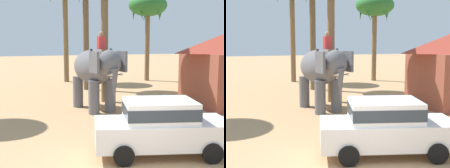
{
  "view_description": "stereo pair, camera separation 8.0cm",
  "coord_description": "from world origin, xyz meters",
  "views": [
    {
      "loc": [
        -2.93,
        -7.09,
        3.52
      ],
      "look_at": [
        1.06,
        5.54,
        1.6
      ],
      "focal_mm": 49.78,
      "sensor_mm": 36.0,
      "label": 1
    },
    {
      "loc": [
        -2.86,
        -7.11,
        3.52
      ],
      "look_at": [
        1.06,
        5.54,
        1.6
      ],
      "focal_mm": 49.78,
      "sensor_mm": 36.0,
      "label": 2
    }
  ],
  "objects": [
    {
      "name": "elephant_with_mahout",
      "position": [
        0.87,
        7.62,
        1.99
      ],
      "size": [
        2.29,
        4.01,
        3.88
      ],
      "color": "slate",
      "rests_on": "ground"
    },
    {
      "name": "car_sedan_foreground",
      "position": [
        1.27,
        1.23,
        0.93
      ],
      "size": [
        4.38,
        2.59,
        1.7
      ],
      "color": "white",
      "rests_on": "ground"
    },
    {
      "name": "palm_tree_left_of_road",
      "position": [
        7.88,
        17.21,
        6.13
      ],
      "size": [
        3.2,
        3.2,
        7.21
      ],
      "color": "brown",
      "rests_on": "ground"
    }
  ]
}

